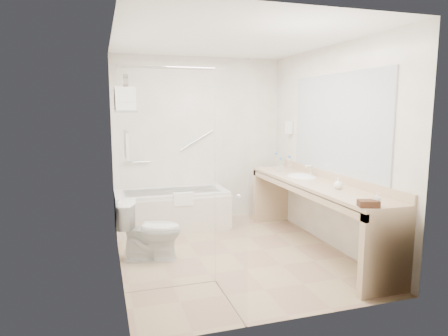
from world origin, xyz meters
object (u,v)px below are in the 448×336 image
object	(u,v)px
bathtub	(172,209)
toilet	(150,230)
amenity_basket	(368,204)
water_bottle_left	(281,164)
vanity_counter	(315,198)

from	to	relation	value
bathtub	toilet	distance (m)	1.23
amenity_basket	water_bottle_left	size ratio (longest dim) A/B	1.01
vanity_counter	amenity_basket	xyz separation A→B (m)	(-0.18, -1.25, 0.24)
toilet	amenity_basket	size ratio (longest dim) A/B	3.88
bathtub	toilet	world-z (taller)	toilet
vanity_counter	water_bottle_left	distance (m)	1.01
bathtub	toilet	xyz separation A→B (m)	(-0.45, -1.14, 0.07)
toilet	water_bottle_left	size ratio (longest dim) A/B	3.91
bathtub	amenity_basket	size ratio (longest dim) A/B	8.86
amenity_basket	water_bottle_left	bearing A→B (deg)	85.59
bathtub	amenity_basket	world-z (taller)	amenity_basket
toilet	amenity_basket	bearing A→B (deg)	-114.89
vanity_counter	toilet	size ratio (longest dim) A/B	3.85
amenity_basket	water_bottle_left	world-z (taller)	water_bottle_left
bathtub	amenity_basket	xyz separation A→B (m)	(1.35, -2.64, 0.60)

